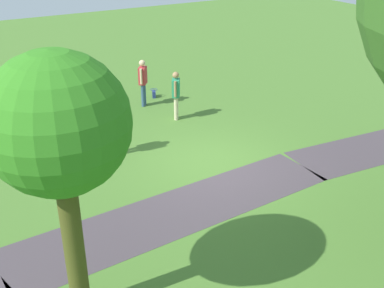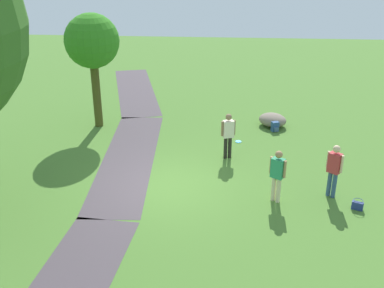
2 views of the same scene
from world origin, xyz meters
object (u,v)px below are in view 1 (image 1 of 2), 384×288
(man_near_boulder, at_px, (110,124))
(frisbee_on_grass, at_px, (59,160))
(passerby_on_path, at_px, (176,92))
(woman_with_handbag, at_px, (143,80))
(backpack_by_boulder, at_px, (4,144))
(handbag_on_grass, at_px, (154,93))
(young_tree_near_path, at_px, (58,128))

(man_near_boulder, relative_size, frisbee_on_grass, 7.10)
(man_near_boulder, relative_size, passerby_on_path, 1.01)
(woman_with_handbag, distance_m, backpack_by_boulder, 5.27)
(man_near_boulder, height_order, handbag_on_grass, man_near_boulder)
(handbag_on_grass, xyz_separation_m, frisbee_on_grass, (4.60, 3.32, -0.13))
(young_tree_near_path, distance_m, frisbee_on_grass, 6.84)
(young_tree_near_path, bearing_deg, woman_with_handbag, -121.38)
(woman_with_handbag, xyz_separation_m, man_near_boulder, (2.46, 3.12, -0.02))
(backpack_by_boulder, relative_size, frisbee_on_grass, 1.71)
(woman_with_handbag, relative_size, backpack_by_boulder, 4.21)
(woman_with_handbag, relative_size, man_near_boulder, 1.02)
(passerby_on_path, bearing_deg, man_near_boulder, 26.49)
(young_tree_near_path, relative_size, handbag_on_grass, 12.80)
(passerby_on_path, distance_m, handbag_on_grass, 2.47)
(woman_with_handbag, height_order, passerby_on_path, woman_with_handbag)
(man_near_boulder, bearing_deg, backpack_by_boulder, -36.26)
(handbag_on_grass, bearing_deg, young_tree_near_path, 57.14)
(passerby_on_path, height_order, handbag_on_grass, passerby_on_path)
(passerby_on_path, xyz_separation_m, frisbee_on_grass, (4.30, 1.01, -0.94))
(woman_with_handbag, xyz_separation_m, frisbee_on_grass, (3.90, 2.70, -0.97))
(woman_with_handbag, height_order, handbag_on_grass, woman_with_handbag)
(frisbee_on_grass, bearing_deg, young_tree_near_path, 77.59)
(backpack_by_boulder, bearing_deg, man_near_boulder, 143.74)
(handbag_on_grass, distance_m, frisbee_on_grass, 5.68)
(man_near_boulder, xyz_separation_m, passerby_on_path, (-2.87, -1.43, -0.01))
(woman_with_handbag, relative_size, passerby_on_path, 1.03)
(frisbee_on_grass, bearing_deg, man_near_boulder, 163.73)
(handbag_on_grass, bearing_deg, woman_with_handbag, 41.29)
(frisbee_on_grass, bearing_deg, passerby_on_path, -166.80)
(young_tree_near_path, relative_size, frisbee_on_grass, 19.67)
(young_tree_near_path, height_order, handbag_on_grass, young_tree_near_path)
(man_near_boulder, bearing_deg, frisbee_on_grass, -16.27)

